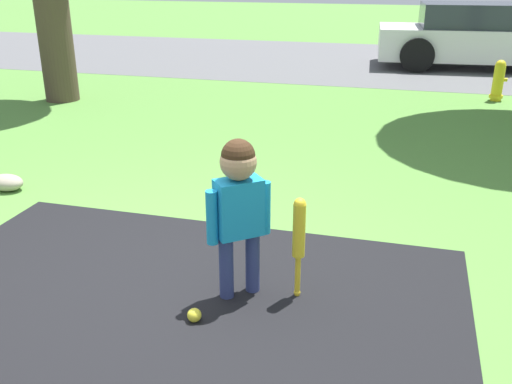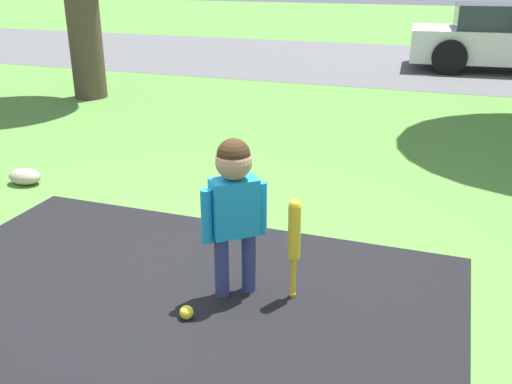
# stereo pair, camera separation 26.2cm
# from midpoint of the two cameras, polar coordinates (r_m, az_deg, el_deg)

# --- Properties ---
(ground_plane) EXTENTS (60.00, 60.00, 0.00)m
(ground_plane) POSITION_cam_midpoint_polar(r_m,az_deg,el_deg) (4.03, -12.65, -8.59)
(ground_plane) COLOR #518438
(street_strip) EXTENTS (40.00, 6.00, 0.01)m
(street_strip) POSITION_cam_midpoint_polar(r_m,az_deg,el_deg) (13.29, 7.81, 12.93)
(street_strip) COLOR #59595B
(street_strip) RESTS_ON ground
(child) EXTENTS (0.34, 0.31, 1.05)m
(child) POSITION_cam_midpoint_polar(r_m,az_deg,el_deg) (3.49, -3.89, -0.54)
(child) COLOR navy
(child) RESTS_ON ground
(baseball_bat) EXTENTS (0.08, 0.08, 0.69)m
(baseball_bat) POSITION_cam_midpoint_polar(r_m,az_deg,el_deg) (3.56, 2.21, -4.25)
(baseball_bat) COLOR yellow
(baseball_bat) RESTS_ON ground
(sports_ball) EXTENTS (0.09, 0.09, 0.09)m
(sports_ball) POSITION_cam_midpoint_polar(r_m,az_deg,el_deg) (3.54, -8.35, -12.13)
(sports_ball) COLOR yellow
(sports_ball) RESTS_ON ground
(fire_hydrant) EXTENTS (0.23, 0.21, 0.64)m
(fire_hydrant) POSITION_cam_midpoint_polar(r_m,az_deg,el_deg) (9.80, 22.37, 10.23)
(fire_hydrant) COLOR yellow
(fire_hydrant) RESTS_ON ground
(parked_car) EXTENTS (4.04, 2.09, 1.28)m
(parked_car) POSITION_cam_midpoint_polar(r_m,az_deg,el_deg) (12.91, 20.45, 14.29)
(parked_car) COLOR silver
(parked_car) RESTS_ON ground
(edging_rock) EXTENTS (0.33, 0.23, 0.15)m
(edging_rock) POSITION_cam_midpoint_polar(r_m,az_deg,el_deg) (5.97, -24.85, 0.85)
(edging_rock) COLOR #9E937F
(edging_rock) RESTS_ON ground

